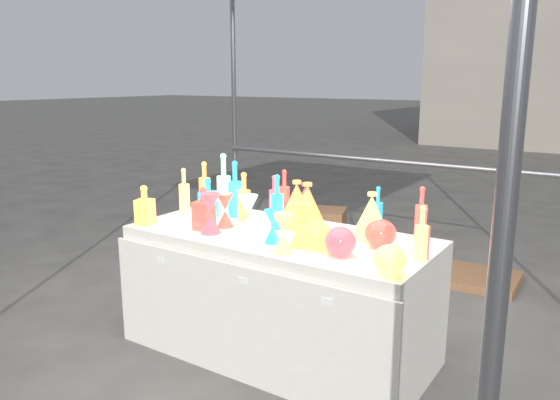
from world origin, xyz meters
The scene contains 33 objects.
ground centered at (0.00, 0.00, 0.00)m, with size 80.00×80.00×0.00m, color slate.
display_table centered at (0.00, -0.01, 0.37)m, with size 1.84×0.83×0.75m.
cardboard_box_closed centered at (-0.89, 2.10, 0.18)m, with size 0.49×0.36×0.36m, color #936442.
cardboard_box_flat centered at (0.65, 1.85, 0.03)m, with size 0.78×0.56×0.07m, color #936442.
bottle_0 centered at (-0.85, 0.31, 0.91)m, with size 0.08×0.08×0.32m, color #E81544, non-canonical shape.
bottle_1 centered at (-0.46, 0.17, 0.94)m, with size 0.09×0.09×0.37m, color #167C21, non-canonical shape.
bottle_2 centered at (-0.19, 0.35, 0.91)m, with size 0.07×0.07×0.31m, color orange, non-canonical shape.
bottle_3 centered at (-0.28, 0.35, 0.88)m, with size 0.07×0.07×0.27m, color #1D1BA0, non-canonical shape.
bottle_4 centered at (-0.84, 0.09, 0.90)m, with size 0.07×0.07×0.30m, color #168B77, non-canonical shape.
bottle_5 centered at (-0.54, 0.15, 0.96)m, with size 0.09×0.09×0.42m, color #D32A7F, non-canonical shape.
bottle_6 centered at (-0.35, 0.12, 0.91)m, with size 0.08×0.08×0.31m, color #E81544, non-canonical shape.
bottle_7 centered at (-0.07, 0.08, 0.92)m, with size 0.08×0.08×0.33m, color #167C21, non-canonical shape.
decanter_0 centered at (-0.81, -0.29, 0.87)m, with size 0.10×0.10×0.25m, color #E81544, non-canonical shape.
decanter_1 centered at (-0.43, -0.18, 0.88)m, with size 0.10×0.10×0.26m, color orange, non-canonical shape.
decanter_2 centered at (-0.61, 0.07, 0.88)m, with size 0.10×0.10×0.26m, color #167C21, non-canonical shape.
hourglass_0 centered at (-0.36, -0.06, 0.85)m, with size 0.10×0.10×0.21m, color orange, non-canonical shape.
hourglass_1 centered at (-0.34, -0.22, 0.87)m, with size 0.12×0.12×0.24m, color #1D1BA0, non-canonical shape.
hourglass_2 centered at (0.22, -0.30, 0.86)m, with size 0.11×0.11×0.21m, color #168B77, non-canonical shape.
hourglass_3 centered at (-0.14, -0.12, 0.87)m, with size 0.12×0.12×0.23m, color #D32A7F, non-canonical shape.
hourglass_4 centered at (0.23, -0.15, 0.87)m, with size 0.12×0.12×0.24m, color #E81544, non-canonical shape.
hourglass_5 centered at (0.07, -0.18, 0.84)m, with size 0.09×0.09×0.19m, color #167C21, non-canonical shape.
globe_0 centered at (0.32, -0.14, 0.82)m, with size 0.17×0.17×0.13m, color #E81544, non-canonical shape.
globe_1 centered at (0.81, -0.30, 0.81)m, with size 0.16×0.16×0.13m, color #168B77, non-canonical shape.
globe_2 centered at (0.60, 0.07, 0.82)m, with size 0.17×0.17×0.14m, color orange, non-canonical shape.
globe_3 centered at (0.48, -0.17, 0.82)m, with size 0.17×0.17×0.13m, color #1D1BA0, non-canonical shape.
lampshade_0 centered at (0.07, 0.19, 0.89)m, with size 0.24×0.24×0.28m, color yellow, non-canonical shape.
lampshade_1 centered at (-0.01, 0.21, 0.89)m, with size 0.24×0.24×0.28m, color yellow, non-canonical shape.
lampshade_2 centered at (0.01, 0.28, 0.88)m, with size 0.22×0.22×0.26m, color #1D1BA0, non-canonical shape.
lampshade_3 centered at (0.49, 0.19, 0.88)m, with size 0.23×0.23×0.27m, color #168B77, non-canonical shape.
bottle_8 centered at (0.46, 0.36, 0.89)m, with size 0.06×0.06×0.27m, color #167C21, non-canonical shape.
bottle_9 centered at (0.72, 0.36, 0.90)m, with size 0.07×0.07×0.30m, color orange, non-canonical shape.
bottle_10 centered at (0.86, 0.00, 0.88)m, with size 0.06×0.06×0.27m, color #1D1BA0, non-canonical shape.
bottle_11 centered at (0.86, -0.03, 0.89)m, with size 0.06×0.06×0.29m, color #168B77, non-canonical shape.
Camera 1 is at (1.70, -2.58, 1.63)m, focal length 35.00 mm.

